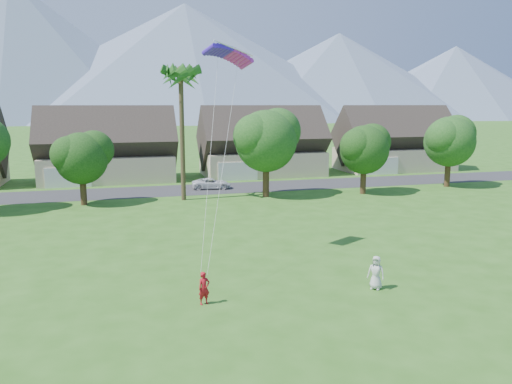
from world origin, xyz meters
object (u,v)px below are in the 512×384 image
object	(u,v)px
watcher	(376,273)
parafoil_kite	(228,53)
parked_car	(211,183)
kite_flyer	(204,288)

from	to	relation	value
watcher	parafoil_kite	world-z (taller)	parafoil_kite
parked_car	parafoil_kite	world-z (taller)	parafoil_kite
kite_flyer	parafoil_kite	size ratio (longest dim) A/B	0.46
parked_car	watcher	bearing A→B (deg)	-168.55
parked_car	parafoil_kite	size ratio (longest dim) A/B	1.28
watcher	parked_car	bearing A→B (deg)	136.25
kite_flyer	parafoil_kite	bearing A→B (deg)	53.14
parafoil_kite	watcher	bearing A→B (deg)	-79.89
kite_flyer	parked_car	bearing A→B (deg)	63.08
kite_flyer	parked_car	size ratio (longest dim) A/B	0.36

